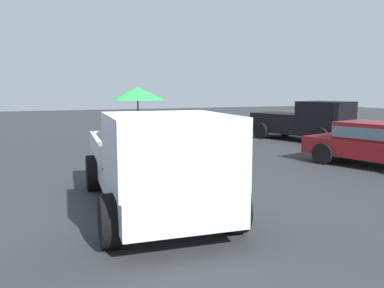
# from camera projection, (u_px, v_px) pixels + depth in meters

# --- Properties ---
(ground_plane) EXTENTS (80.00, 80.00, 0.00)m
(ground_plane) POSITION_uv_depth(u_px,v_px,m) (151.00, 207.00, 7.66)
(ground_plane) COLOR #2D3033
(pickup_truck_main) EXTENTS (5.20, 2.62, 2.34)m
(pickup_truck_main) POSITION_uv_depth(u_px,v_px,m) (155.00, 162.00, 7.11)
(pickup_truck_main) COLOR black
(pickup_truck_main) RESTS_ON ground
(pickup_truck_red) EXTENTS (5.11, 3.16, 1.80)m
(pickup_truck_red) POSITION_uv_depth(u_px,v_px,m) (306.00, 121.00, 17.67)
(pickup_truck_red) COLOR black
(pickup_truck_red) RESTS_ON ground
(parked_sedan_near) EXTENTS (4.62, 2.90, 1.33)m
(parked_sedan_near) POSITION_uv_depth(u_px,v_px,m) (380.00, 142.00, 11.57)
(parked_sedan_near) COLOR black
(parked_sedan_near) RESTS_ON ground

